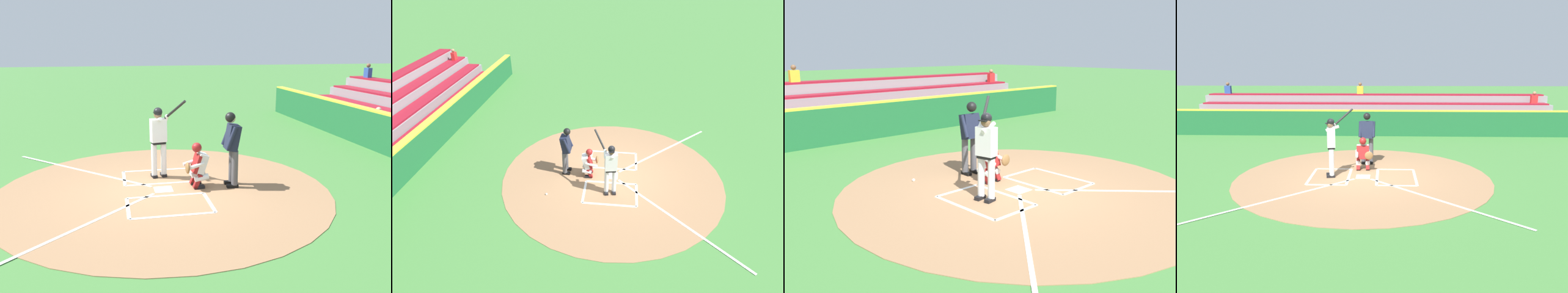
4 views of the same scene
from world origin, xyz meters
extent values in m
plane|color=#427A38|center=(0.00, 0.00, 0.00)|extent=(120.00, 120.00, 0.00)
cylinder|color=#99704C|center=(0.00, 0.00, 0.01)|extent=(8.00, 8.00, 0.01)
cube|color=white|center=(0.00, 0.00, 0.01)|extent=(0.44, 0.44, 0.01)
cube|color=white|center=(-1.05, -0.90, 0.01)|extent=(1.20, 0.08, 0.01)
cube|color=white|center=(-1.05, 0.90, 0.01)|extent=(1.20, 0.08, 0.01)
cube|color=white|center=(-0.45, 0.00, 0.01)|extent=(0.08, 1.80, 0.01)
cube|color=white|center=(-1.65, 0.00, 0.01)|extent=(0.08, 1.80, 0.01)
cube|color=white|center=(1.05, -0.90, 0.01)|extent=(1.20, 0.08, 0.01)
cube|color=white|center=(1.05, 0.90, 0.01)|extent=(1.20, 0.08, 0.01)
cube|color=white|center=(0.45, 0.00, 0.01)|extent=(0.08, 1.80, 0.01)
cube|color=white|center=(1.65, 0.00, 0.01)|extent=(0.08, 1.80, 0.01)
cube|color=white|center=(2.10, 2.10, 0.01)|extent=(3.73, 3.73, 0.01)
cube|color=white|center=(-2.10, 2.10, 0.01)|extent=(3.73, 3.73, 0.01)
cylinder|color=white|center=(0.98, 0.11, 0.50)|extent=(0.15, 0.15, 0.84)
cube|color=black|center=(1.02, 0.12, 0.04)|extent=(0.28, 0.17, 0.09)
cylinder|color=white|center=(1.02, -0.15, 0.50)|extent=(0.15, 0.15, 0.84)
cube|color=black|center=(1.06, -0.14, 0.04)|extent=(0.28, 0.17, 0.09)
cube|color=black|center=(1.00, -0.02, 0.97)|extent=(0.28, 0.37, 0.10)
cube|color=white|center=(1.00, -0.02, 1.28)|extent=(0.31, 0.44, 0.60)
sphere|color=brown|center=(1.02, -0.01, 1.69)|extent=(0.21, 0.21, 0.21)
sphere|color=black|center=(1.00, -0.02, 1.76)|extent=(0.23, 0.23, 0.23)
cube|color=black|center=(1.11, 0.00, 1.73)|extent=(0.14, 0.19, 0.02)
cylinder|color=white|center=(0.95, -0.01, 1.56)|extent=(0.44, 0.17, 0.21)
cylinder|color=white|center=(0.99, -0.22, 1.56)|extent=(0.28, 0.14, 0.29)
cylinder|color=black|center=(0.65, -0.41, 1.86)|extent=(0.63, 0.47, 0.53)
cylinder|color=black|center=(0.93, -0.21, 1.62)|extent=(0.10, 0.11, 0.08)
cube|color=black|center=(-0.10, -0.87, 0.04)|extent=(0.14, 0.27, 0.09)
cube|color=maroon|center=(-0.11, -0.83, 0.20)|extent=(0.13, 0.25, 0.37)
cylinder|color=silver|center=(-0.10, -0.93, 0.28)|extent=(0.17, 0.37, 0.21)
cube|color=black|center=(0.22, -0.85, 0.04)|extent=(0.14, 0.27, 0.09)
cube|color=maroon|center=(0.21, -0.81, 0.20)|extent=(0.13, 0.25, 0.37)
cylinder|color=silver|center=(0.22, -0.91, 0.28)|extent=(0.17, 0.37, 0.21)
cube|color=silver|center=(0.06, -0.93, 0.62)|extent=(0.42, 0.38, 0.52)
cube|color=maroon|center=(0.05, -0.82, 0.62)|extent=(0.43, 0.24, 0.46)
sphere|color=#9E7051|center=(0.06, -0.86, 0.99)|extent=(0.21, 0.21, 0.21)
sphere|color=maroon|center=(0.05, -0.84, 1.01)|extent=(0.24, 0.24, 0.24)
cylinder|color=silver|center=(-0.15, -0.77, 0.60)|extent=(0.12, 0.45, 0.20)
cylinder|color=silver|center=(0.25, -0.75, 0.60)|extent=(0.12, 0.45, 0.20)
ellipsoid|color=brown|center=(-0.16, -0.57, 0.57)|extent=(0.29, 0.12, 0.28)
cylinder|color=#4C4C51|center=(-0.19, -1.74, 0.51)|extent=(0.16, 0.16, 0.86)
cube|color=black|center=(-0.19, -1.69, 0.04)|extent=(0.14, 0.28, 0.09)
cylinder|color=#4C4C51|center=(0.09, -1.74, 0.51)|extent=(0.16, 0.16, 0.86)
cube|color=black|center=(0.09, -1.69, 0.04)|extent=(0.14, 0.28, 0.09)
cube|color=#191E33|center=(-0.05, -1.70, 1.25)|extent=(0.45, 0.38, 0.66)
sphere|color=beige|center=(-0.05, -1.66, 1.72)|extent=(0.22, 0.22, 0.22)
sphere|color=black|center=(-0.05, -1.64, 1.74)|extent=(0.25, 0.25, 0.25)
cylinder|color=#191E33|center=(-0.29, -1.61, 1.28)|extent=(0.11, 0.29, 0.56)
cylinder|color=#191E33|center=(0.19, -1.63, 1.28)|extent=(0.11, 0.29, 0.56)
sphere|color=white|center=(1.37, -2.16, 0.04)|extent=(0.07, 0.07, 0.07)
cube|color=#1E6033|center=(0.00, -7.50, 0.62)|extent=(22.00, 0.36, 1.25)
cube|color=yellow|center=(0.00, -7.50, 1.28)|extent=(22.00, 0.32, 0.06)
cube|color=gray|center=(0.00, -8.53, 0.23)|extent=(20.00, 0.85, 0.45)
cube|color=maroon|center=(0.00, -8.53, 0.49)|extent=(19.60, 0.72, 0.08)
cube|color=red|center=(-9.05, -10.17, 1.66)|extent=(0.36, 0.22, 0.46)
sphere|color=#9E7051|center=(-9.05, -10.17, 2.00)|extent=(0.20, 0.20, 0.20)
camera|label=1|loc=(-9.65, 1.17, 3.45)|focal=38.72mm
camera|label=2|loc=(9.99, 0.26, 7.20)|focal=30.28mm
camera|label=3|loc=(6.86, 6.10, 3.11)|focal=38.97mm
camera|label=4|loc=(-0.71, 11.60, 3.43)|focal=34.89mm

